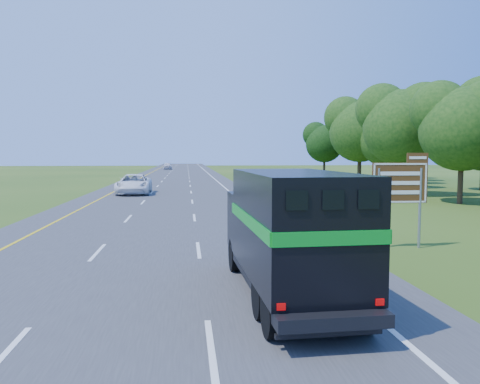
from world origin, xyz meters
The scene contains 6 objects.
road centered at (0.00, 50.00, 0.02)m, with size 15.00×260.00×0.04m, color #38383A.
lane_markings centered at (0.00, 50.00, 0.04)m, with size 11.15×260.00×0.01m.
horse_truck centered at (3.89, 4.89, 1.72)m, with size 2.44×7.17×3.14m.
white_suv centered at (-3.31, 36.75, 0.92)m, with size 2.94×6.37×1.77m, color white.
far_car centered at (-3.10, 107.49, 0.87)m, with size 1.96×4.86×1.66m, color silver.
exit_sign centered at (9.49, 10.63, 2.37)m, with size 2.15×0.18×3.65m.
Camera 1 is at (1.41, -6.25, 3.58)m, focal length 35.00 mm.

